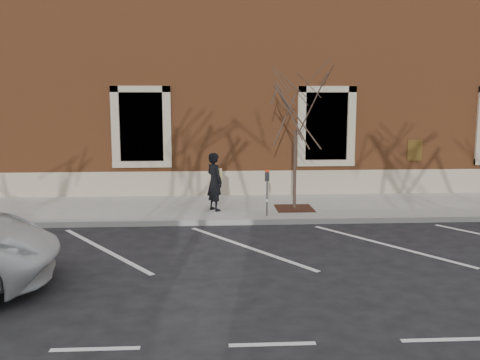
{
  "coord_description": "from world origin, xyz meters",
  "views": [
    {
      "loc": [
        -0.85,
        -13.84,
        3.37
      ],
      "look_at": [
        0.0,
        0.6,
        1.1
      ],
      "focal_mm": 40.0,
      "sensor_mm": 36.0,
      "label": 1
    }
  ],
  "objects": [
    {
      "name": "parking_meter",
      "position": [
        0.71,
        0.3,
        1.03
      ],
      "size": [
        0.11,
        0.09,
        1.26
      ],
      "rotation": [
        0.0,
        0.0,
        -0.23
      ],
      "color": "#595B60",
      "rests_on": "sidewalk_near"
    },
    {
      "name": "sapling",
      "position": [
        1.61,
        1.2,
        3.04
      ],
      "size": [
        2.48,
        2.48,
        4.14
      ],
      "color": "#423028",
      "rests_on": "sidewalk_near"
    },
    {
      "name": "man",
      "position": [
        -0.7,
        1.11,
        0.98
      ],
      "size": [
        0.66,
        0.72,
        1.65
      ],
      "primitive_type": "imported",
      "rotation": [
        0.0,
        0.0,
        2.14
      ],
      "color": "black",
      "rests_on": "sidewalk_near"
    },
    {
      "name": "tree_grate",
      "position": [
        1.61,
        1.2,
        0.16
      ],
      "size": [
        1.06,
        1.06,
        0.03
      ],
      "primitive_type": "cube",
      "color": "#3F1D14",
      "rests_on": "sidewalk_near"
    },
    {
      "name": "sidewalk_near",
      "position": [
        0.0,
        1.75,
        0.07
      ],
      "size": [
        40.0,
        3.5,
        0.15
      ],
      "primitive_type": "cube",
      "color": "beige",
      "rests_on": "ground"
    },
    {
      "name": "ground",
      "position": [
        0.0,
        0.0,
        0.0
      ],
      "size": [
        120.0,
        120.0,
        0.0
      ],
      "primitive_type": "plane",
      "color": "#28282B",
      "rests_on": "ground"
    },
    {
      "name": "building_civic",
      "position": [
        0.0,
        7.74,
        4.0
      ],
      "size": [
        40.0,
        8.62,
        8.0
      ],
      "color": "brown",
      "rests_on": "ground"
    },
    {
      "name": "curb_near",
      "position": [
        0.0,
        -0.05,
        0.07
      ],
      "size": [
        40.0,
        0.12,
        0.15
      ],
      "primitive_type": "cube",
      "color": "#9E9E99",
      "rests_on": "ground"
    },
    {
      "name": "parking_stripes",
      "position": [
        0.0,
        -2.2,
        0.0
      ],
      "size": [
        28.0,
        4.4,
        0.01
      ],
      "primitive_type": null,
      "color": "silver",
      "rests_on": "ground"
    }
  ]
}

